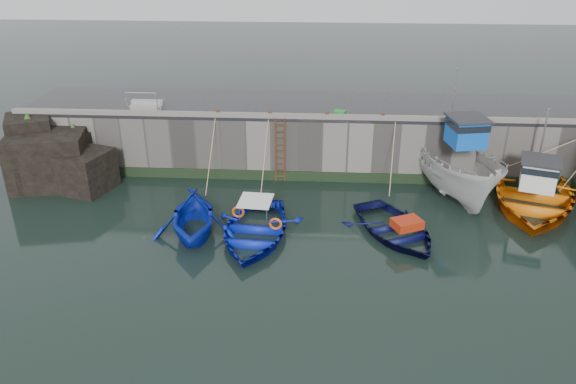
# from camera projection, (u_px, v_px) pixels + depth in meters

# --- Properties ---
(ground) EXTENTS (120.00, 120.00, 0.00)m
(ground) POSITION_uv_depth(u_px,v_px,m) (318.00, 305.00, 18.60)
(ground) COLOR black
(ground) RESTS_ON ground
(quay_back) EXTENTS (30.00, 5.00, 3.00)m
(quay_back) POSITION_uv_depth(u_px,v_px,m) (322.00, 135.00, 29.22)
(quay_back) COLOR slate
(quay_back) RESTS_ON ground
(road_back) EXTENTS (30.00, 5.00, 0.16)m
(road_back) POSITION_uv_depth(u_px,v_px,m) (323.00, 106.00, 28.54)
(road_back) COLOR black
(road_back) RESTS_ON quay_back
(kerb_back) EXTENTS (30.00, 0.30, 0.20)m
(kerb_back) POSITION_uv_depth(u_px,v_px,m) (323.00, 117.00, 26.34)
(kerb_back) COLOR slate
(kerb_back) RESTS_ON road_back
(algae_back) EXTENTS (30.00, 0.08, 0.50)m
(algae_back) POSITION_uv_depth(u_px,v_px,m) (321.00, 177.00, 27.47)
(algae_back) COLOR black
(algae_back) RESTS_ON ground
(rock_outcrop) EXTENTS (5.85, 4.24, 3.41)m
(rock_outcrop) POSITION_uv_depth(u_px,v_px,m) (53.00, 158.00, 27.00)
(rock_outcrop) COLOR black
(rock_outcrop) RESTS_ON ground
(ladder) EXTENTS (0.51, 0.08, 3.20)m
(ladder) POSITION_uv_depth(u_px,v_px,m) (280.00, 151.00, 26.96)
(ladder) COLOR #3F1E0F
(ladder) RESTS_ON ground
(boat_near_white) EXTENTS (4.23, 4.71, 2.22)m
(boat_near_white) POSITION_uv_depth(u_px,v_px,m) (194.00, 233.00, 22.94)
(boat_near_white) COLOR #0B24B2
(boat_near_white) RESTS_ON ground
(boat_near_white_rope) EXTENTS (0.04, 3.97, 3.10)m
(boat_near_white_rope) POSITION_uv_depth(u_px,v_px,m) (212.00, 191.00, 26.55)
(boat_near_white_rope) COLOR tan
(boat_near_white_rope) RESTS_ON ground
(boat_near_blue) EXTENTS (4.17, 5.58, 1.10)m
(boat_near_blue) POSITION_uv_depth(u_px,v_px,m) (254.00, 237.00, 22.67)
(boat_near_blue) COLOR #0B1EB3
(boat_near_blue) RESTS_ON ground
(boat_near_blue_rope) EXTENTS (0.04, 4.08, 3.10)m
(boat_near_blue_rope) POSITION_uv_depth(u_px,v_px,m) (264.00, 193.00, 26.34)
(boat_near_blue_rope) COLOR tan
(boat_near_blue_rope) RESTS_ON ground
(boat_near_navy) EXTENTS (5.18, 5.86, 1.00)m
(boat_near_navy) POSITION_uv_depth(u_px,v_px,m) (394.00, 234.00, 22.89)
(boat_near_navy) COLOR #090C3A
(boat_near_navy) RESTS_ON ground
(boat_near_navy_rope) EXTENTS (0.04, 3.64, 3.10)m
(boat_near_navy_rope) POSITION_uv_depth(u_px,v_px,m) (386.00, 194.00, 26.29)
(boat_near_navy_rope) COLOR tan
(boat_near_navy_rope) RESTS_ON ground
(boat_far_white) EXTENTS (4.16, 7.95, 5.92)m
(boat_far_white) POSITION_uv_depth(u_px,v_px,m) (456.00, 168.00, 25.99)
(boat_far_white) COLOR silver
(boat_far_white) RESTS_ON ground
(boat_far_orange) EXTENTS (7.11, 8.41, 4.48)m
(boat_far_orange) POSITION_uv_depth(u_px,v_px,m) (533.00, 195.00, 25.05)
(boat_far_orange) COLOR orange
(boat_far_orange) RESTS_ON ground
(fish_crate) EXTENTS (0.64, 0.57, 0.29)m
(fish_crate) POSITION_uv_depth(u_px,v_px,m) (340.00, 113.00, 26.63)
(fish_crate) COLOR #178020
(fish_crate) RESTS_ON road_back
(railing) EXTENTS (1.60, 1.05, 1.00)m
(railing) POSITION_uv_depth(u_px,v_px,m) (146.00, 104.00, 27.78)
(railing) COLOR #A5A8AD
(railing) RESTS_ON road_back
(bollard_a) EXTENTS (0.18, 0.18, 0.28)m
(bollard_a) POSITION_uv_depth(u_px,v_px,m) (218.00, 113.00, 26.70)
(bollard_a) COLOR #3F1E0F
(bollard_a) RESTS_ON road_back
(bollard_b) EXTENTS (0.18, 0.18, 0.28)m
(bollard_b) POSITION_uv_depth(u_px,v_px,m) (270.00, 114.00, 26.56)
(bollard_b) COLOR #3F1E0F
(bollard_b) RESTS_ON road_back
(bollard_c) EXTENTS (0.18, 0.18, 0.28)m
(bollard_c) POSITION_uv_depth(u_px,v_px,m) (327.00, 115.00, 26.40)
(bollard_c) COLOR #3F1E0F
(bollard_c) RESTS_ON road_back
(bollard_d) EXTENTS (0.18, 0.18, 0.28)m
(bollard_d) POSITION_uv_depth(u_px,v_px,m) (383.00, 116.00, 26.26)
(bollard_d) COLOR #3F1E0F
(bollard_d) RESTS_ON road_back
(bollard_e) EXTENTS (0.18, 0.18, 0.28)m
(bollard_e) POSITION_uv_depth(u_px,v_px,m) (452.00, 118.00, 26.08)
(bollard_e) COLOR #3F1E0F
(bollard_e) RESTS_ON road_back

